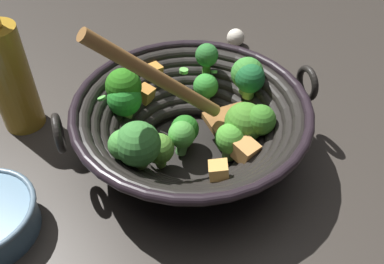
# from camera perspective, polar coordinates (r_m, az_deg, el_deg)

# --- Properties ---
(ground_plane) EXTENTS (4.00, 4.00, 0.00)m
(ground_plane) POSITION_cam_1_polar(r_m,az_deg,el_deg) (0.65, -0.09, -2.91)
(ground_plane) COLOR #332D28
(wok) EXTENTS (0.34, 0.34, 0.24)m
(wok) POSITION_cam_1_polar(r_m,az_deg,el_deg) (0.60, -0.11, 1.45)
(wok) COLOR black
(wok) RESTS_ON ground
(cooking_oil_bottle) EXTENTS (0.06, 0.06, 0.23)m
(cooking_oil_bottle) POSITION_cam_1_polar(r_m,az_deg,el_deg) (0.69, -23.60, 7.07)
(cooking_oil_bottle) COLOR #AD7F23
(cooking_oil_bottle) RESTS_ON ground
(garlic_bulb) EXTENTS (0.04, 0.04, 0.04)m
(garlic_bulb) POSITION_cam_1_polar(r_m,az_deg,el_deg) (0.88, 5.93, 12.64)
(garlic_bulb) COLOR silver
(garlic_bulb) RESTS_ON ground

